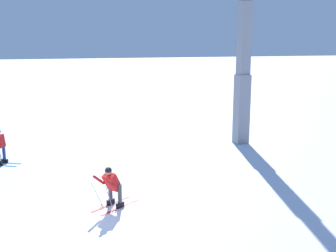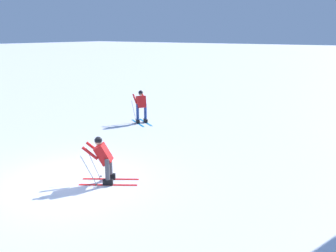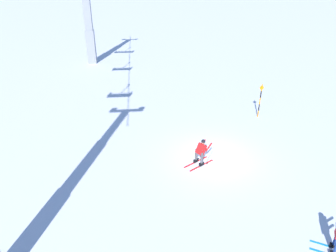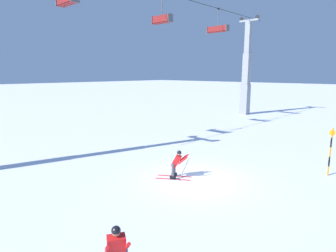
% 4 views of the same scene
% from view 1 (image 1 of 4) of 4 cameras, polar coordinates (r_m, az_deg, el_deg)
% --- Properties ---
extents(ground_plane, '(260.00, 260.00, 0.00)m').
position_cam_1_polar(ground_plane, '(12.75, -11.35, -12.51)').
color(ground_plane, white).
extents(skier_carving_main, '(1.35, 1.68, 1.48)m').
position_cam_1_polar(skier_carving_main, '(13.04, -7.97, -8.19)').
color(skier_carving_main, red).
rests_on(skier_carving_main, ground_plane).
extents(lift_tower_near, '(0.65, 2.51, 11.35)m').
position_cam_1_polar(lift_tower_near, '(21.00, 10.67, 10.41)').
color(lift_tower_near, gray).
rests_on(lift_tower_near, ground_plane).
extents(skier_distant_uphill, '(1.21, 1.61, 1.59)m').
position_cam_1_polar(skier_distant_uphill, '(18.82, -22.73, -2.40)').
color(skier_distant_uphill, '#198CCC').
rests_on(skier_distant_uphill, ground_plane).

